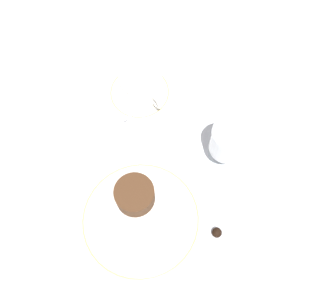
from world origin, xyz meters
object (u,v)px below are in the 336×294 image
(coffee_cup, at_px, (141,84))
(dinner_plate, at_px, (141,220))
(dessert_cake, at_px, (133,196))
(wine_glass, at_px, (229,141))
(fork, at_px, (105,154))

(coffee_cup, bearing_deg, dinner_plate, -35.16)
(coffee_cup, distance_m, dessert_cake, 0.25)
(wine_glass, xyz_separation_m, fork, (-0.15, -0.20, -0.08))
(wine_glass, xyz_separation_m, dessert_cake, (-0.03, -0.21, -0.05))
(wine_glass, distance_m, fork, 0.27)
(dinner_plate, relative_size, wine_glass, 1.96)
(dinner_plate, height_order, dessert_cake, dessert_cake)
(dinner_plate, distance_m, dessert_cake, 0.05)
(coffee_cup, height_order, dessert_cake, coffee_cup)
(wine_glass, bearing_deg, coffee_cup, -167.30)
(fork, bearing_deg, dinner_plate, -6.64)
(dinner_plate, distance_m, fork, 0.16)
(coffee_cup, bearing_deg, fork, -63.22)
(coffee_cup, height_order, fork, coffee_cup)
(dessert_cake, bearing_deg, fork, 176.19)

